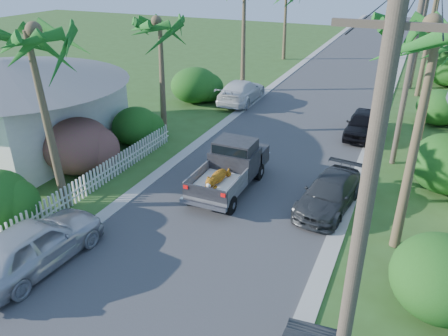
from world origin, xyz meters
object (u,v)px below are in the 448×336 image
at_px(palm_l_a, 30,31).
at_px(palm_l_b, 159,22).
at_px(parked_car_rf, 363,124).
at_px(utility_pole_a, 356,263).
at_px(palm_r_a, 439,26).
at_px(house_left, 10,108).
at_px(utility_pole_c, 421,26).
at_px(utility_pole_b, 409,70).
at_px(parked_car_lf, 241,91).
at_px(parked_car_ln, 34,245).
at_px(parked_car_rm, 329,194).
at_px(palm_r_b, 440,34).
at_px(utility_pole_d, 427,7).
at_px(pickup_truck, 232,165).

bearing_deg(palm_l_a, palm_l_b, 93.81).
height_order(parked_car_rf, utility_pole_a, utility_pole_a).
distance_m(palm_l_a, palm_r_a, 12.86).
relative_size(house_left, utility_pole_c, 1.00).
bearing_deg(utility_pole_b, parked_car_lf, 149.55).
xyz_separation_m(parked_car_ln, palm_l_a, (-1.87, 3.19, 6.10)).
bearing_deg(utility_pole_b, parked_car_rm, -109.79).
bearing_deg(parked_car_ln, parked_car_lf, -84.12).
xyz_separation_m(parked_car_rf, utility_pole_a, (1.96, -18.09, 3.90)).
height_order(palm_l_b, house_left, palm_l_b).
xyz_separation_m(parked_car_rm, parked_car_rf, (0.04, 8.65, 0.06)).
bearing_deg(palm_l_a, parked_car_ln, -59.66).
height_order(palm_r_a, utility_pole_b, utility_pole_b).
relative_size(parked_car_rf, parked_car_ln, 0.84).
relative_size(parked_car_ln, utility_pole_a, 0.54).
bearing_deg(parked_car_lf, utility_pole_b, 147.58).
relative_size(palm_l_b, palm_r_b, 1.03).
distance_m(parked_car_ln, utility_pole_d, 44.48).
xyz_separation_m(parked_car_ln, palm_l_b, (-2.47, 12.19, 5.32)).
bearing_deg(utility_pole_c, palm_r_b, -85.60).
bearing_deg(utility_pole_a, palm_r_b, 86.63).
relative_size(parked_car_rm, palm_r_b, 0.61).
bearing_deg(palm_r_a, palm_l_a, -166.50).
xyz_separation_m(parked_car_lf, palm_l_b, (-1.80, -7.23, 5.38)).
height_order(pickup_truck, utility_pole_d, utility_pole_d).
bearing_deg(parked_car_rf, pickup_truck, -116.93).
xyz_separation_m(parked_car_rm, utility_pole_b, (2.00, 5.56, 3.96)).
height_order(parked_car_ln, utility_pole_d, utility_pole_d).
distance_m(parked_car_ln, utility_pole_c, 30.13).
bearing_deg(pickup_truck, palm_r_b, 45.29).
distance_m(pickup_truck, house_left, 12.36).
distance_m(parked_car_ln, utility_pole_b, 16.94).
relative_size(palm_l_b, palm_r_a, 0.85).
bearing_deg(house_left, pickup_truck, 2.89).
height_order(pickup_truck, parked_car_rf, pickup_truck).
xyz_separation_m(parked_car_rm, utility_pole_a, (2.00, -9.44, 3.96)).
bearing_deg(utility_pole_b, utility_pole_d, 90.00).
distance_m(parked_car_lf, utility_pole_a, 24.04).
xyz_separation_m(parked_car_ln, utility_pole_a, (9.93, -1.81, 3.77)).
distance_m(parked_car_lf, palm_l_a, 17.40).
distance_m(palm_l_b, palm_r_b, 13.73).
xyz_separation_m(palm_r_a, house_left, (-19.30, 1.00, -5.30)).
height_order(pickup_truck, utility_pole_b, utility_pole_b).
distance_m(palm_r_a, utility_pole_b, 7.58).
relative_size(parked_car_ln, parked_car_lf, 0.92).
bearing_deg(utility_pole_a, parked_car_rf, 96.17).
relative_size(pickup_truck, parked_car_ln, 1.05).
relative_size(utility_pole_c, utility_pole_d, 1.00).
height_order(palm_r_a, house_left, palm_r_a).
distance_m(parked_car_ln, palm_l_a, 7.13).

